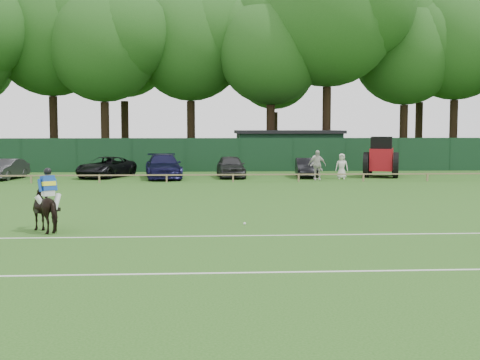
{
  "coord_description": "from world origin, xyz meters",
  "views": [
    {
      "loc": [
        -0.95,
        -20.57,
        3.4
      ],
      "look_at": [
        0.5,
        3.0,
        1.4
      ],
      "focal_mm": 48.0,
      "sensor_mm": 36.0,
      "label": 1
    }
  ],
  "objects": [
    {
      "name": "rider_dark",
      "position": [
        -5.84,
        0.24,
        1.41
      ],
      "size": [
        0.81,
        0.71,
        1.41
      ],
      "rotation": [
        0.0,
        0.0,
        3.84
      ],
      "color": "silver",
      "rests_on": "ground"
    },
    {
      "name": "spectator_mid",
      "position": [
        6.34,
        19.15,
        0.94
      ],
      "size": [
        1.16,
        0.63,
        1.88
      ],
      "primitive_type": "imported",
      "rotation": [
        0.0,
        0.0,
        -0.17
      ],
      "color": "beige",
      "rests_on": "ground"
    },
    {
      "name": "pitch_rail",
      "position": [
        0.0,
        18.0,
        0.45
      ],
      "size": [
        62.1,
        0.1,
        0.5
      ],
      "color": "#997F5B",
      "rests_on": "ground"
    },
    {
      "name": "horse_dark",
      "position": [
        -5.85,
        0.24,
        0.73
      ],
      "size": [
        1.71,
        1.83,
        1.46
      ],
      "primitive_type": "imported",
      "rotation": [
        0.0,
        0.0,
        3.84
      ],
      "color": "black",
      "rests_on": "ground"
    },
    {
      "name": "pitch_lines",
      "position": [
        0.0,
        -3.5,
        0.01
      ],
      "size": [
        60.0,
        5.1,
        0.01
      ],
      "color": "silver",
      "rests_on": "ground"
    },
    {
      "name": "spectator_right",
      "position": [
        8.07,
        19.9,
        0.82
      ],
      "size": [
        0.88,
        0.65,
        1.63
      ],
      "primitive_type": "imported",
      "rotation": [
        0.0,
        0.0,
        -0.17
      ],
      "color": "silver",
      "rests_on": "ground"
    },
    {
      "name": "tractor",
      "position": [
        11.06,
        21.33,
        1.27
      ],
      "size": [
        3.02,
        3.7,
        2.69
      ],
      "rotation": [
        0.0,
        0.0,
        -0.32
      ],
      "color": "#A50F18",
      "rests_on": "ground"
    },
    {
      "name": "perimeter_fence",
      "position": [
        0.0,
        27.0,
        1.25
      ],
      "size": [
        92.08,
        0.08,
        2.5
      ],
      "color": "#14351E",
      "rests_on": "ground"
    },
    {
      "name": "utility_shed",
      "position": [
        6.0,
        30.0,
        1.54
      ],
      "size": [
        8.4,
        4.4,
        3.04
      ],
      "color": "#14331E",
      "rests_on": "ground"
    },
    {
      "name": "sedan_grey",
      "position": [
        -13.31,
        21.01,
        0.65
      ],
      "size": [
        2.03,
        4.1,
        1.29
      ],
      "primitive_type": "imported",
      "rotation": [
        0.0,
        0.0,
        -0.17
      ],
      "color": "#29292B",
      "rests_on": "ground"
    },
    {
      "name": "hatch_grey",
      "position": [
        1.03,
        21.56,
        0.73
      ],
      "size": [
        1.91,
        4.36,
        1.46
      ],
      "primitive_type": "imported",
      "rotation": [
        0.0,
        0.0,
        0.04
      ],
      "color": "#2A2A2D",
      "rests_on": "ground"
    },
    {
      "name": "tree_row",
      "position": [
        2.0,
        35.0,
        0.0
      ],
      "size": [
        96.0,
        12.0,
        21.0
      ],
      "primitive_type": null,
      "color": "#26561C",
      "rests_on": "ground"
    },
    {
      "name": "estate_black",
      "position": [
        6.05,
        21.52,
        0.63
      ],
      "size": [
        1.67,
        3.92,
        1.26
      ],
      "primitive_type": "imported",
      "rotation": [
        0.0,
        0.0,
        -0.09
      ],
      "color": "black",
      "rests_on": "ground"
    },
    {
      "name": "polo_ball",
      "position": [
        0.55,
        1.21,
        0.04
      ],
      "size": [
        0.09,
        0.09,
        0.09
      ],
      "primitive_type": "sphere",
      "color": "silver",
      "rests_on": "ground"
    },
    {
      "name": "ground",
      "position": [
        0.0,
        0.0,
        0.0
      ],
      "size": [
        160.0,
        160.0,
        0.0
      ],
      "primitive_type": "plane",
      "color": "#1E4C14",
      "rests_on": "ground"
    },
    {
      "name": "suv_black",
      "position": [
        -7.19,
        22.1,
        0.68
      ],
      "size": [
        3.95,
        5.36,
        1.35
      ],
      "primitive_type": "imported",
      "rotation": [
        0.0,
        0.0,
        -0.4
      ],
      "color": "black",
      "rests_on": "ground"
    },
    {
      "name": "sedan_navy",
      "position": [
        -3.37,
        21.14,
        0.78
      ],
      "size": [
        2.79,
        5.6,
        1.56
      ],
      "primitive_type": "imported",
      "rotation": [
        0.0,
        0.0,
        0.11
      ],
      "color": "black",
      "rests_on": "ground"
    },
    {
      "name": "spectator_left",
      "position": [
        6.39,
        20.11,
        0.75
      ],
      "size": [
        1.02,
        0.66,
        1.5
      ],
      "primitive_type": "imported",
      "rotation": [
        0.0,
        0.0,
        0.11
      ],
      "color": "beige",
      "rests_on": "ground"
    }
  ]
}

